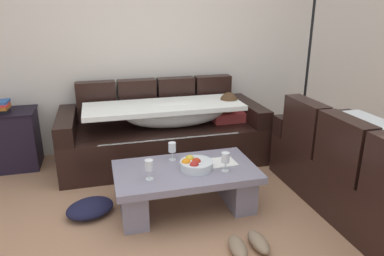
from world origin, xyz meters
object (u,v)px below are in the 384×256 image
wine_glass_near_right (225,158)px  crumpled_garment (90,208)px  couch_along_wall (166,132)px  fruit_bowl (195,164)px  coffee_table (186,183)px  wine_glass_near_left (149,166)px  wine_glass_far_back (172,148)px  book_stack_on_cabinet (1,106)px  open_magazine (219,163)px  pair_of_shoes (248,245)px  floor_lamp (307,56)px  side_cabinet (3,140)px  couch_near_window (377,178)px

wine_glass_near_right → crumpled_garment: bearing=167.7°
couch_along_wall → wine_glass_near_right: 1.26m
couch_along_wall → fruit_bowl: couch_along_wall is taller
coffee_table → wine_glass_near_left: 0.43m
couch_along_wall → wine_glass_near_left: size_ratio=13.42×
wine_glass_far_back → book_stack_on_cabinet: bearing=145.1°
fruit_bowl → crumpled_garment: bearing=171.0°
wine_glass_near_left → open_magazine: size_ratio=0.59×
wine_glass_near_left → pair_of_shoes: size_ratio=0.55×
floor_lamp → pair_of_shoes: floor_lamp is taller
side_cabinet → pair_of_shoes: side_cabinet is taller
floor_lamp → crumpled_garment: size_ratio=4.88×
coffee_table → wine_glass_near_right: (0.31, -0.13, 0.26)m
couch_along_wall → wine_glass_near_left: bearing=-106.8°
wine_glass_near_left → side_cabinet: (-1.37, 1.44, -0.17)m
fruit_bowl → crumpled_garment: fruit_bowl is taller
coffee_table → side_cabinet: (-1.69, 1.32, 0.08)m
wine_glass_far_back → couch_along_wall: bearing=82.8°
couch_near_window → coffee_table: bearing=71.5°
coffee_table → floor_lamp: bearing=33.0°
wine_glass_near_left → floor_lamp: size_ratio=0.09×
pair_of_shoes → wine_glass_far_back: bearing=112.8°
coffee_table → book_stack_on_cabinet: book_stack_on_cabinet is taller
wine_glass_far_back → fruit_bowl: bearing=-58.0°
couch_along_wall → book_stack_on_cabinet: bearing=172.6°
open_magazine → couch_along_wall: bearing=102.6°
wine_glass_near_right → pair_of_shoes: 0.70m
coffee_table → open_magazine: 0.35m
wine_glass_far_back → pair_of_shoes: (0.37, -0.88, -0.45)m
wine_glass_near_left → book_stack_on_cabinet: size_ratio=0.75×
wine_glass_near_right → pair_of_shoes: wine_glass_near_right is taller
book_stack_on_cabinet → crumpled_garment: book_stack_on_cabinet is taller
side_cabinet → book_stack_on_cabinet: size_ratio=3.26×
open_magazine → book_stack_on_cabinet: 2.37m
couch_near_window → crumpled_garment: couch_near_window is taller
coffee_table → side_cabinet: side_cabinet is taller
coffee_table → floor_lamp: floor_lamp is taller
wine_glass_near_left → side_cabinet: side_cabinet is taller
wine_glass_far_back → side_cabinet: size_ratio=0.23×
wine_glass_near_left → floor_lamp: 2.59m
open_magazine → pair_of_shoes: size_ratio=0.92×
side_cabinet → crumpled_garment: side_cabinet is taller
coffee_table → wine_glass_near_right: size_ratio=7.23×
pair_of_shoes → open_magazine: bearing=88.7°
open_magazine → side_cabinet: side_cabinet is taller
coffee_table → open_magazine: (0.31, 0.03, 0.15)m
wine_glass_near_left → wine_glass_near_right: bearing=-1.3°
coffee_table → side_cabinet: 2.15m
open_magazine → side_cabinet: size_ratio=0.39×
fruit_bowl → floor_lamp: size_ratio=0.14×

